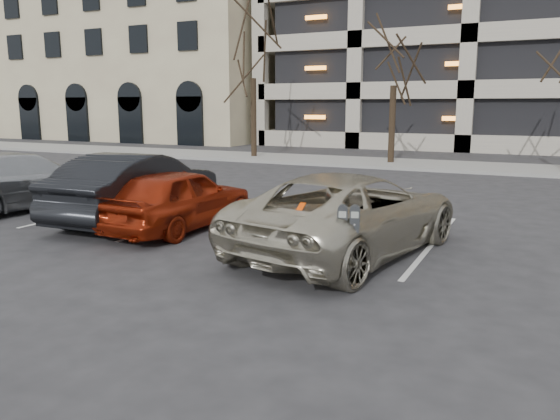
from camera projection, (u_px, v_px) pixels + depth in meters
ground at (322, 265)px, 9.14m from camera, size 140.00×140.00×0.00m
sidewalk at (460, 167)px, 23.27m from camera, size 80.00×4.00×0.12m
stall_lines at (301, 229)px, 11.77m from camera, size 16.90×5.20×0.00m
office_building at (145, 47)px, 46.16m from camera, size 26.00×16.20×15.00m
tree_a at (253, 27)px, 26.36m from camera, size 3.86×3.86×8.76m
tree_b at (395, 35)px, 23.51m from camera, size 3.41×3.41×7.75m
parking_meter at (348, 227)px, 7.63m from camera, size 0.34×0.21×1.25m
suv_silver at (350, 213)px, 9.82m from camera, size 3.39×5.63×1.47m
car_red at (180, 198)px, 11.70m from camera, size 1.70×3.98×1.34m
car_dark at (138, 187)px, 12.61m from camera, size 1.94×4.84×1.57m
car_silver at (21, 180)px, 14.02m from camera, size 2.75×5.30×1.47m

